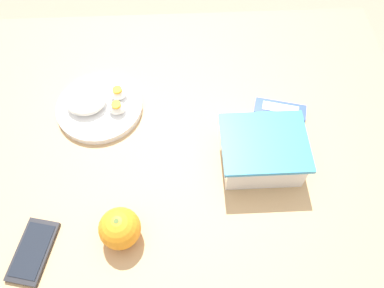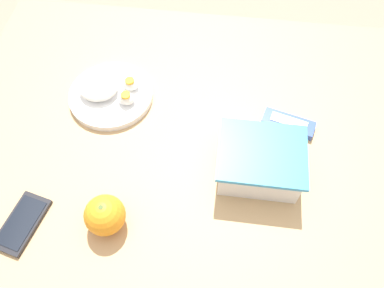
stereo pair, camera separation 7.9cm
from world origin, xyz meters
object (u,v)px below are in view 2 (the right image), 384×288
at_px(orange_fruit, 105,215).
at_px(candy_bar, 288,123).
at_px(food_container, 259,163).
at_px(cell_phone, 22,223).
at_px(rice_plate, 109,93).

relative_size(orange_fruit, candy_bar, 0.63).
bearing_deg(food_container, cell_phone, 21.12).
relative_size(orange_fruit, cell_phone, 0.60).
relative_size(food_container, orange_fruit, 2.21).
distance_m(food_container, orange_fruit, 0.35).
bearing_deg(food_container, orange_fruit, 27.76).
distance_m(food_container, candy_bar, 0.16).
bearing_deg(rice_plate, candy_bar, 175.98).
xyz_separation_m(food_container, rice_plate, (0.39, -0.17, -0.02)).
relative_size(food_container, cell_phone, 1.32).
bearing_deg(candy_bar, orange_fruit, 38.33).
height_order(orange_fruit, candy_bar, orange_fruit).
xyz_separation_m(orange_fruit, rice_plate, (0.08, -0.34, -0.03)).
height_order(food_container, cell_phone, food_container).
distance_m(rice_plate, candy_bar, 0.46).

